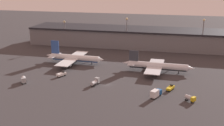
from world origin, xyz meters
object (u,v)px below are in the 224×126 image
service_vehicle_4 (190,98)px  service_vehicle_5 (170,88)px  airplane_0 (74,58)px  airplane_1 (157,66)px  service_vehicle_1 (61,74)px  service_vehicle_2 (24,79)px  service_vehicle_0 (156,93)px  service_vehicle_3 (95,82)px

service_vehicle_4 → service_vehicle_5: 14.51m
airplane_0 → airplane_1: (53.39, -5.77, 0.03)m
airplane_1 → service_vehicle_1: bearing=-156.6°
service_vehicle_2 → service_vehicle_0: bearing=55.6°
service_vehicle_5 → airplane_1: bearing=38.9°
service_vehicle_1 → service_vehicle_4: size_ratio=1.21×
airplane_1 → service_vehicle_2: (-66.63, -33.94, -1.71)m
airplane_0 → service_vehicle_2: airplane_0 is taller
airplane_1 → service_vehicle_0: size_ratio=5.69×
service_vehicle_1 → service_vehicle_2: service_vehicle_2 is taller
service_vehicle_1 → service_vehicle_2: (-15.37, -13.72, 0.46)m
service_vehicle_0 → service_vehicle_2: (-69.02, 3.47, -0.33)m
service_vehicle_2 → service_vehicle_5: bearing=63.8°
service_vehicle_3 → service_vehicle_1: bearing=85.6°
airplane_1 → service_vehicle_5: airplane_1 is taller
service_vehicle_0 → airplane_0: bearing=76.5°
airplane_1 → service_vehicle_4: airplane_1 is taller
airplane_0 → service_vehicle_1: 26.16m
service_vehicle_1 → service_vehicle_5: bearing=-72.2°
service_vehicle_4 → service_vehicle_0: bearing=-148.8°
service_vehicle_2 → service_vehicle_3: bearing=66.3°
airplane_0 → service_vehicle_2: 41.89m
service_vehicle_3 → airplane_0: bearing=51.8°
service_vehicle_0 → service_vehicle_3: bearing=98.9°
airplane_1 → service_vehicle_3: (-29.13, -28.78, -1.72)m
service_vehicle_0 → service_vehicle_1: (-53.64, 17.19, -0.79)m
service_vehicle_0 → service_vehicle_4: 15.31m
airplane_1 → service_vehicle_5: 28.39m
service_vehicle_5 → service_vehicle_1: bearing=104.6°
service_vehicle_4 → service_vehicle_5: bearing=162.8°
service_vehicle_4 → service_vehicle_5: size_ratio=0.80×
airplane_1 → service_vehicle_0: airplane_1 is taller
service_vehicle_3 → service_vehicle_5: service_vehicle_3 is taller
service_vehicle_4 → service_vehicle_1: bearing=-160.1°
service_vehicle_1 → airplane_1: bearing=-44.2°
service_vehicle_0 → service_vehicle_5: service_vehicle_0 is taller
service_vehicle_2 → service_vehicle_5: service_vehicle_2 is taller
service_vehicle_2 → airplane_0: bearing=130.1°
service_vehicle_0 → service_vehicle_3: size_ratio=1.17×
service_vehicle_5 → service_vehicle_2: bearing=116.3°
airplane_0 → service_vehicle_0: size_ratio=5.41×
service_vehicle_3 → service_vehicle_5: 37.87m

